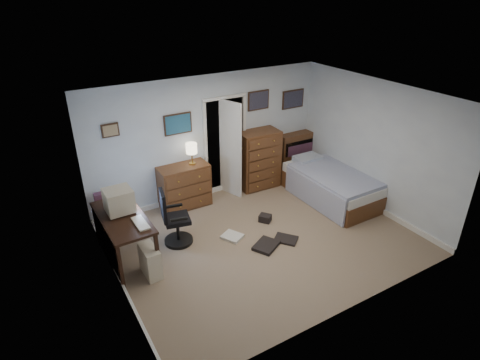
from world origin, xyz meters
name	(u,v)px	position (x,y,z in m)	size (l,w,h in m)	color
floor	(263,239)	(0.00, 0.00, -0.01)	(5.00, 4.00, 0.02)	gray
computer_desk	(117,228)	(-2.30, 0.64, 0.62)	(0.68, 1.42, 0.81)	black
crt_monitor	(119,201)	(-2.18, 0.80, 1.01)	(0.43, 0.40, 0.39)	beige
keyboard	(140,223)	(-2.02, 0.30, 0.82)	(0.16, 0.43, 0.03)	beige
pc_tower	(150,261)	(-2.00, 0.10, 0.24)	(0.23, 0.46, 0.49)	beige
office_chair	(174,223)	(-1.36, 0.68, 0.39)	(0.58, 0.58, 1.02)	black
media_stack	(101,211)	(-2.32, 1.78, 0.36)	(0.14, 0.14, 0.71)	maroon
low_dresser	(184,186)	(-0.69, 1.77, 0.43)	(0.98, 0.49, 0.87)	brown
table_lamp	(191,149)	(-0.49, 1.77, 1.18)	(0.22, 0.22, 0.42)	gold
doorway	(218,141)	(0.35, 2.27, 1.00)	(0.96, 1.12, 2.05)	black
tall_dresser	(258,159)	(1.03, 1.75, 0.63)	(0.86, 0.51, 1.26)	brown
headboard_bookcase	(300,151)	(2.26, 1.86, 0.52)	(1.09, 0.30, 0.98)	brown
bed	(330,185)	(1.98, 0.51, 0.32)	(1.11, 2.05, 0.67)	brown
wall_posters	(234,109)	(0.57, 1.98, 1.75)	(4.38, 0.04, 0.60)	#331E11
floor_clutter	(263,236)	(0.01, 0.03, 0.03)	(1.21, 1.07, 0.14)	black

